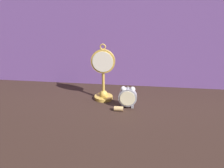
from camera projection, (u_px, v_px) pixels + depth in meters
name	position (u px, v px, depth m)	size (l,w,h in m)	color
ground_plane	(110.00, 110.00, 1.16)	(4.00, 4.00, 0.00)	black
fabric_backdrop_drape	(117.00, 37.00, 1.36)	(1.56, 0.01, 0.56)	#6B478E
pocket_watch_on_stand	(103.00, 77.00, 1.24)	(0.12, 0.09, 0.29)	gold
alarm_clock_twin_bell	(128.00, 96.00, 1.17)	(0.09, 0.03, 0.11)	gray
wine_cork	(119.00, 108.00, 1.16)	(0.02, 0.02, 0.04)	tan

